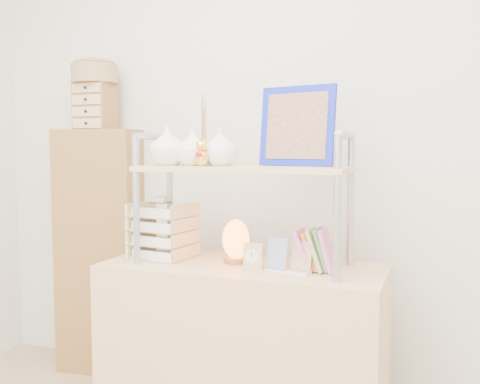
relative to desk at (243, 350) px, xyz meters
The scene contains 9 objects.
desk is the anchor object (origin of this frame).
cabinet 1.10m from the desk, 159.55° to the left, with size 0.45×0.24×1.35m, color brown.
hutch 0.82m from the desk, behind, with size 0.90×0.34×0.76m.
letter_tray 0.63m from the desk, behind, with size 0.25×0.24×0.28m.
salt_lamp 0.47m from the desk, 145.46° to the left, with size 0.12×0.12×0.19m.
desk_clock 0.44m from the desk, 45.79° to the right, with size 0.08×0.05×0.11m.
postcard_stand 0.47m from the desk, 15.92° to the right, with size 0.20×0.10×0.14m.
drawer_chest 1.52m from the desk, 160.68° to the left, with size 0.20×0.16×0.25m.
woven_basket 1.65m from the desk, 160.57° to the left, with size 0.25×0.25×0.10m, color olive.
Camera 1 is at (0.80, -0.91, 1.25)m, focal length 40.00 mm.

